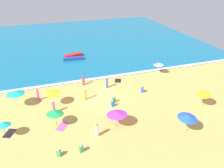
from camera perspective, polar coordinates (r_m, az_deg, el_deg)
name	(u,v)px	position (r m, az deg, el deg)	size (l,w,h in m)	color
ground_plane	(104,98)	(31.87, -1.86, -3.55)	(60.00, 60.00, 0.00)	#E0A856
ocean_water	(70,42)	(57.20, -10.33, 10.13)	(60.00, 44.00, 0.10)	#146B93
wave_breaker_foam	(93,79)	(37.20, -4.74, 1.26)	(57.00, 0.70, 0.01)	white
beach_umbrella_0	(55,112)	(26.52, -13.75, -6.78)	(2.66, 2.65, 2.01)	#4C3823
beach_umbrella_1	(15,92)	(31.46, -22.59, -1.92)	(3.06, 3.07, 2.36)	silver
beach_umbrella_2	(53,92)	(30.36, -14.18, -2.02)	(2.33, 2.35, 2.14)	silver
beach_umbrella_3	(117,113)	(25.71, 1.19, -7.17)	(2.92, 2.93, 2.01)	#4C3823
beach_umbrella_4	(159,64)	(39.10, 11.35, 4.86)	(2.02, 2.04, 2.11)	silver
beach_umbrella_5	(188,117)	(26.13, 18.00, -7.58)	(2.87, 2.88, 2.23)	silver
beach_umbrella_6	(3,124)	(26.57, -25.10, -8.79)	(2.04, 2.05, 2.07)	#4C3823
beach_umbrella_7	(204,93)	(31.25, 21.48, -2.07)	(2.61, 2.61, 2.26)	silver
beachgoer_0	(107,83)	(34.23, -1.28, 0.32)	(0.44, 0.44, 1.76)	blue
beachgoer_1	(114,100)	(30.79, 0.41, -3.85)	(0.51, 0.51, 0.93)	green
beachgoer_2	(97,130)	(24.99, -3.73, -11.23)	(0.53, 0.53, 1.60)	white
beachgoer_3	(142,90)	(33.49, 7.41, -1.39)	(0.49, 0.49, 0.92)	blue
beachgoer_4	(81,149)	(23.58, -7.53, -15.38)	(0.50, 0.50, 0.86)	green
beachgoer_5	(85,94)	(31.36, -6.51, -2.40)	(0.34, 0.34, 1.77)	orange
beachgoer_6	(53,107)	(29.37, -14.11, -5.46)	(0.45, 0.45, 1.74)	#D84CA5
beachgoer_7	(113,104)	(29.99, 0.18, -4.83)	(0.40, 0.40, 0.86)	blue
beachgoer_8	(59,153)	(23.53, -12.89, -16.07)	(0.48, 0.48, 0.83)	green
beachgoer_9	(83,80)	(35.37, -6.99, 0.90)	(0.41, 0.41, 1.61)	red
beachgoer_10	(38,94)	(32.55, -17.68, -2.38)	(0.40, 0.40, 1.90)	#D84CA5
beach_towel_0	(118,81)	(36.75, 1.46, 0.84)	(1.44, 1.69, 0.01)	black
beach_towel_1	(10,133)	(28.01, -23.74, -10.95)	(1.52, 1.80, 0.01)	black
beach_towel_2	(63,126)	(27.25, -11.95, -10.10)	(1.74, 1.86, 0.01)	#D84CA5
small_boat_0	(73,55)	(46.87, -9.40, 6.91)	(3.67, 2.09, 0.61)	red
small_boat_1	(73,58)	(45.45, -9.43, 6.18)	(3.87, 1.52, 0.48)	navy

